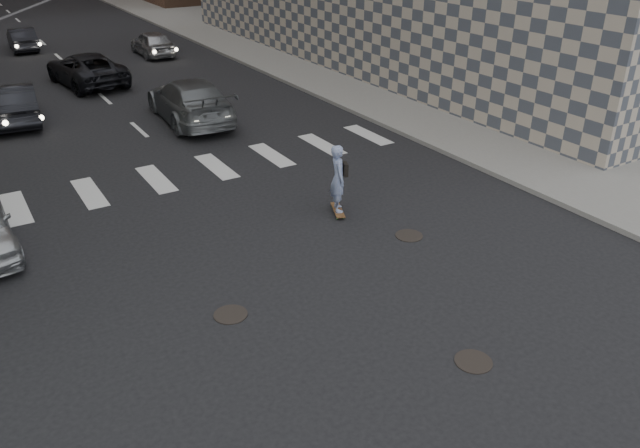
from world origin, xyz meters
The scene contains 11 objects.
ground centered at (0.00, 0.00, 0.00)m, with size 160.00×160.00×0.00m, color black.
sidewalk_right centered at (14.50, 20.00, 0.07)m, with size 13.00×80.00×0.15m, color gray.
manhole_a centered at (1.20, -2.50, 0.01)m, with size 0.70×0.70×0.02m, color black.
manhole_b centered at (-2.00, 1.20, 0.01)m, with size 0.70×0.70×0.02m, color black.
manhole_c centered at (3.30, 2.00, 0.01)m, with size 0.70×0.70×0.02m, color black.
skateboarder centered at (2.48, 4.07, 1.03)m, with size 0.67×1.00×1.96m.
traffic_car_a centered at (-3.75, 17.43, 0.74)m, with size 1.57×4.52×1.49m, color black.
traffic_car_b centered at (2.09, 14.00, 0.82)m, with size 2.29×5.63×1.63m, color slate.
traffic_car_c centered at (-0.02, 21.87, 0.74)m, with size 2.45×5.30×1.47m, color black.
traffic_car_d centered at (4.67, 26.59, 0.69)m, with size 1.63×4.05×1.38m, color #A8AAAF.
traffic_car_e centered at (-1.33, 32.00, 0.64)m, with size 1.35×3.87×1.27m, color black.
Camera 1 is at (-5.94, -8.76, 7.46)m, focal length 35.00 mm.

